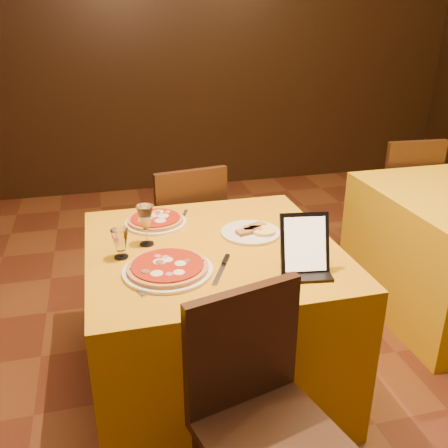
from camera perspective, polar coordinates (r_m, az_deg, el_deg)
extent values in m
cube|color=#5E2D19|center=(2.38, 8.39, -23.35)|extent=(6.00, 7.00, 0.01)
cube|color=black|center=(5.05, -6.60, 19.52)|extent=(6.00, 0.01, 2.80)
cube|color=#C48F0C|center=(2.41, -1.29, -10.57)|extent=(1.10, 1.10, 0.75)
cylinder|color=white|center=(2.02, -6.44, -5.30)|extent=(0.36, 0.36, 0.01)
cylinder|color=#AD4C23|center=(2.01, -6.46, -4.90)|extent=(0.33, 0.33, 0.02)
cylinder|color=white|center=(2.47, -7.81, 0.16)|extent=(0.30, 0.30, 0.01)
cylinder|color=#AD4C23|center=(2.47, -7.83, 0.50)|extent=(0.27, 0.27, 0.02)
cylinder|color=white|center=(2.34, 3.05, -0.98)|extent=(0.28, 0.28, 0.01)
cylinder|color=olive|center=(2.34, 3.06, -0.60)|extent=(0.17, 0.17, 0.02)
cube|color=black|center=(2.00, 9.21, -2.18)|extent=(0.21, 0.13, 0.24)
cube|color=silver|center=(2.02, -0.31, -5.31)|extent=(0.13, 0.23, 0.01)
cube|color=#AEAEB5|center=(1.94, -10.10, -6.97)|extent=(0.07, 0.18, 0.01)
cube|color=#ADADB4|center=(2.55, -4.60, 0.93)|extent=(0.07, 0.16, 0.01)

